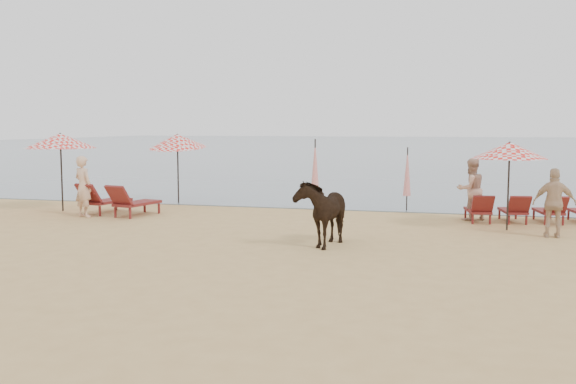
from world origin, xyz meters
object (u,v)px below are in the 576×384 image
Objects in this scene: umbrella_open_left_a at (60,141)px; beachgoer_right_a at (471,189)px; umbrella_open_right at (510,150)px; umbrella_closed_left at (315,167)px; lounger_cluster_left at (117,200)px; beachgoer_left at (83,186)px; lounger_cluster_right at (533,209)px; beachgoer_right_b at (554,203)px; cow at (323,212)px; umbrella_open_left_b at (177,141)px; umbrella_closed_right at (407,172)px.

umbrella_open_left_a is 12.94m from beachgoer_right_a.
umbrella_open_right is 6.44m from umbrella_closed_left.
lounger_cluster_left is 1.08m from beachgoer_left.
umbrella_open_right is (-0.79, -1.49, 1.73)m from lounger_cluster_right.
beachgoer_right_a reaches higher than beachgoer_right_b.
umbrella_open_right is at bearing -127.46° from lounger_cluster_right.
umbrella_open_right is 5.62m from cow.
umbrella_open_left_b is (0.58, 3.26, 1.75)m from lounger_cluster_left.
umbrella_open_left_a is 11.24m from umbrella_closed_right.
umbrella_open_left_b is at bearing 141.96° from cow.
lounger_cluster_left is 11.61m from umbrella_open_right.
umbrella_closed_right is at bearing 84.00° from cow.
umbrella_closed_left is 7.29m from beachgoer_left.
umbrella_closed_right is (-2.88, 3.15, -0.84)m from umbrella_open_right.
umbrella_closed_right is 1.20× the size of beachgoer_right_b.
umbrella_open_right is 1.85m from beachgoer_right_b.
umbrella_open_right reaches higher than umbrella_closed_left.
umbrella_closed_right is at bearing -136.61° from beachgoer_left.
lounger_cluster_left is at bearing -169.10° from umbrella_open_right.
beachgoer_right_b is at bearing -93.77° from lounger_cluster_right.
cow is (-5.11, -4.82, 0.39)m from lounger_cluster_right.
umbrella_closed_left is 5.03m from beachgoer_right_a.
cow is at bearing -23.07° from umbrella_open_left_a.
umbrella_closed_left is at bearing 165.86° from umbrella_open_right.
beachgoer_right_a reaches higher than cow.
lounger_cluster_left is 7.88m from cow.
umbrella_open_left_b is 4.28m from beachgoer_left.
beachgoer_left is at bearing -166.43° from umbrella_open_right.
beachgoer_left is at bearing 168.06° from cow.
umbrella_closed_right is 1.12× the size of cow.
umbrella_open_right is at bearing -155.59° from beachgoer_left.
cow is (1.49, -6.00, -0.66)m from umbrella_closed_left.
lounger_cluster_right is at bearing 142.73° from beachgoer_right_a.
lounger_cluster_left is 3.75m from umbrella_open_left_b.
beachgoer_right_b is (13.32, -0.23, -0.07)m from beachgoer_left.
umbrella_open_right is at bearing -47.62° from umbrella_closed_right.
lounger_cluster_right is 2.41m from umbrella_open_right.
beachgoer_left reaches higher than beachgoer_right_b.
umbrella_closed_left is (7.90, 2.31, -0.85)m from umbrella_open_left_a.
lounger_cluster_right is at bearing -24.40° from umbrella_closed_right.
umbrella_open_left_b reaches higher than beachgoer_left.
lounger_cluster_left is at bearing -122.55° from beachgoer_left.
umbrella_closed_right is 6.66m from cow.
umbrella_open_right is 12.36m from beachgoer_left.
beachgoer_right_b is (1.03, -0.89, -1.26)m from umbrella_open_right.
umbrella_open_left_b is 1.39× the size of cow.
lounger_cluster_right is 2.07× the size of beachgoer_right_a.
umbrella_closed_left is at bearing 160.37° from lounger_cluster_right.
lounger_cluster_left is 1.09× the size of umbrella_closed_right.
cow is (-4.32, -3.33, -1.34)m from umbrella_open_right.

